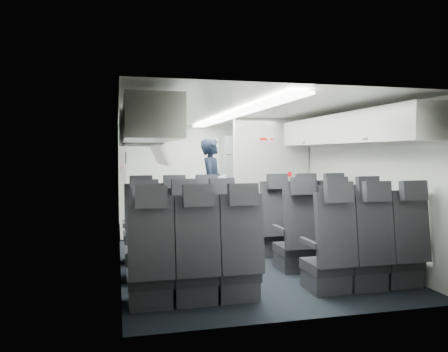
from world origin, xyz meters
name	(u,v)px	position (x,y,z in m)	size (l,w,h in m)	color
cabin_shell	(230,179)	(0.00, 0.00, 1.12)	(3.41, 6.01, 2.16)	black
seat_row_front	(239,230)	(0.00, -0.53, 0.40)	(3.33, 0.56, 1.24)	black
seat_row_mid	(258,242)	(0.00, -1.43, 0.40)	(3.33, 0.56, 1.24)	black
seat_row_rear	(285,259)	(0.00, -2.33, 0.40)	(3.33, 0.56, 1.24)	black
overhead_bin_left_rear	(149,122)	(-1.40, -2.00, 1.86)	(0.53, 1.80, 0.40)	silver
overhead_bin_left_front_open	(137,139)	(-1.44, -0.25, 1.74)	(0.64, 1.70, 0.72)	#9E9E93
overhead_bin_right_rear	(385,126)	(1.40, -2.00, 1.86)	(0.53, 1.80, 0.40)	silver
overhead_bin_right_front	(319,132)	(1.40, -0.25, 1.86)	(0.53, 1.70, 0.40)	silver
bulkhead_partition	(271,178)	(0.98, 0.80, 1.08)	(1.40, 0.15, 2.13)	silver
galley_unit	(241,179)	(0.95, 2.72, 0.95)	(0.85, 0.52, 1.90)	#939399
boarding_door	(122,185)	(-1.64, 1.55, 0.95)	(0.12, 1.27, 1.86)	silver
flight_attendant	(212,186)	(0.02, 1.44, 0.91)	(0.66, 0.43, 1.81)	black
carry_on_bag	(142,133)	(-1.35, -0.01, 1.83)	(0.40, 0.28, 0.24)	black
papers	(222,178)	(0.21, 1.39, 1.05)	(0.18, 0.02, 0.12)	white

